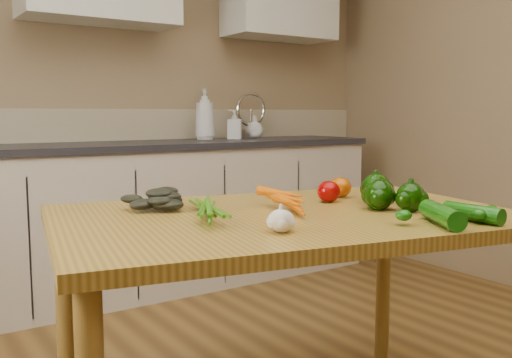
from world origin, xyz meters
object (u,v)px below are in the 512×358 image
object	(u,v)px
soap_bottle_b	(235,124)
pepper_a	(379,195)
tomato_a	(329,192)
tomato_c	(380,190)
pepper_c	(411,197)
soap_bottle_c	(255,127)
leafy_greens	(154,194)
pepper_b	(376,189)
tomato_b	(340,187)
carrot_bunch	(262,202)
zucchini_b	(442,215)
soap_bottle_a	(205,114)
garlic_bulb	(281,221)
zucchini_a	(473,213)
table	(287,239)

from	to	relation	value
soap_bottle_b	pepper_a	distance (m)	2.09
tomato_a	tomato_c	world-z (taller)	tomato_a
soap_bottle_b	pepper_c	size ratio (longest dim) A/B	2.16
soap_bottle_c	leafy_greens	bearing A→B (deg)	-104.28
leafy_greens	tomato_c	xyz separation A→B (m)	(0.77, -0.25, -0.01)
pepper_b	tomato_b	xyz separation A→B (m)	(-0.00, 0.18, -0.01)
carrot_bunch	zucchini_b	xyz separation A→B (m)	(0.31, -0.44, -0.01)
pepper_a	tomato_a	size ratio (longest dim) A/B	1.18
soap_bottle_a	soap_bottle_b	size ratio (longest dim) A/B	1.69
pepper_c	tomato_c	size ratio (longest dim) A/B	1.15
soap_bottle_a	pepper_a	size ratio (longest dim) A/B	3.46
pepper_b	pepper_c	distance (m)	0.18
soap_bottle_c	garlic_bulb	world-z (taller)	soap_bottle_c
soap_bottle_a	pepper_c	world-z (taller)	soap_bottle_a
pepper_b	garlic_bulb	bearing A→B (deg)	-159.68
soap_bottle_b	soap_bottle_c	bearing A→B (deg)	140.31
soap_bottle_b	tomato_a	xyz separation A→B (m)	(-0.70, -1.76, -0.20)
soap_bottle_a	zucchini_b	bearing A→B (deg)	95.39
soap_bottle_a	garlic_bulb	distance (m)	2.31
tomato_a	tomato_c	size ratio (longest dim) A/B	1.02
zucchini_b	tomato_a	bearing A→B (deg)	88.81
soap_bottle_c	zucchini_a	world-z (taller)	soap_bottle_c
table	pepper_a	bearing A→B (deg)	-11.17
soap_bottle_b	tomato_c	xyz separation A→B (m)	(-0.51, -1.82, -0.20)
zucchini_b	tomato_b	bearing A→B (deg)	77.62
soap_bottle_c	zucchini_a	distance (m)	2.45
soap_bottle_a	zucchini_a	bearing A→B (deg)	98.29
leafy_greens	pepper_c	world-z (taller)	leafy_greens
leafy_greens	pepper_c	size ratio (longest dim) A/B	2.21
tomato_c	soap_bottle_a	bearing A→B (deg)	81.03
soap_bottle_c	soap_bottle_a	bearing A→B (deg)	-148.16
table	soap_bottle_b	size ratio (longest dim) A/B	7.93
garlic_bulb	tomato_a	xyz separation A→B (m)	(0.44, 0.32, 0.01)
soap_bottle_c	carrot_bunch	xyz separation A→B (m)	(-1.21, -1.86, -0.18)
leafy_greens	garlic_bulb	bearing A→B (deg)	-75.58
pepper_b	pepper_a	bearing A→B (deg)	-131.57
carrot_bunch	garlic_bulb	xyz separation A→B (m)	(-0.13, -0.27, -0.00)
pepper_a	pepper_c	distance (m)	0.10
soap_bottle_c	pepper_a	xyz separation A→B (m)	(-0.86, -2.02, -0.17)
soap_bottle_a	carrot_bunch	xyz separation A→B (m)	(-0.80, -1.83, -0.27)
soap_bottle_a	pepper_b	bearing A→B (deg)	96.67
soap_bottle_a	soap_bottle_c	xyz separation A→B (m)	(0.41, 0.03, -0.09)
soap_bottle_a	carrot_bunch	size ratio (longest dim) A/B	1.27
carrot_bunch	garlic_bulb	bearing A→B (deg)	-103.63
carrot_bunch	leafy_greens	world-z (taller)	leafy_greens
pepper_a	zucchini_a	distance (m)	0.31
pepper_a	tomato_c	bearing A→B (deg)	42.63
carrot_bunch	tomato_b	xyz separation A→B (m)	(0.43, 0.11, 0.00)
soap_bottle_a	soap_bottle_c	size ratio (longest dim) A/B	2.13
tomato_a	soap_bottle_a	bearing A→B (deg)	74.83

